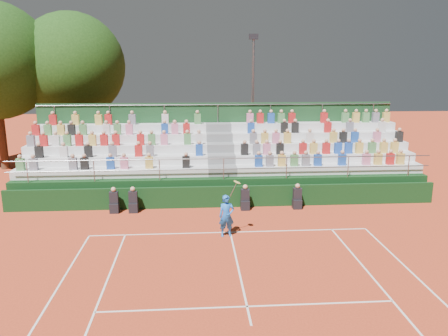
{
  "coord_description": "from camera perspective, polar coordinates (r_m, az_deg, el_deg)",
  "views": [
    {
      "loc": [
        -1.39,
        -16.18,
        6.44
      ],
      "look_at": [
        0.0,
        3.5,
        1.8
      ],
      "focal_mm": 35.0,
      "sensor_mm": 36.0,
      "label": 1
    }
  ],
  "objects": [
    {
      "name": "floodlight_mast",
      "position": [
        29.97,
        3.79,
        10.29
      ],
      "size": [
        0.6,
        0.25,
        8.48
      ],
      "color": "gray",
      "rests_on": "ground"
    },
    {
      "name": "courtside_wall",
      "position": [
        20.32,
        0.06,
        -3.76
      ],
      "size": [
        20.0,
        0.15,
        1.0
      ],
      "primitive_type": "cube",
      "color": "black",
      "rests_on": "ground"
    },
    {
      "name": "grandstand",
      "position": [
        23.28,
        -0.5,
        -0.05
      ],
      "size": [
        20.0,
        5.2,
        4.4
      ],
      "color": "black",
      "rests_on": "ground"
    },
    {
      "name": "tree_east",
      "position": [
        30.49,
        -19.2,
        12.49
      ],
      "size": [
        6.74,
        6.74,
        9.81
      ],
      "color": "#3B2315",
      "rests_on": "ground"
    },
    {
      "name": "tennis_player",
      "position": [
        16.83,
        0.34,
        -6.25
      ],
      "size": [
        0.85,
        0.45,
        2.22
      ],
      "color": "blue",
      "rests_on": "ground"
    },
    {
      "name": "line_officials",
      "position": [
        19.85,
        -3.37,
        -4.27
      ],
      "size": [
        8.71,
        0.4,
        1.19
      ],
      "color": "black",
      "rests_on": "ground"
    },
    {
      "name": "ground",
      "position": [
        17.47,
        0.82,
        -8.4
      ],
      "size": [
        90.0,
        90.0,
        0.0
      ],
      "primitive_type": "plane",
      "color": "#C13F20",
      "rests_on": "ground"
    }
  ]
}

